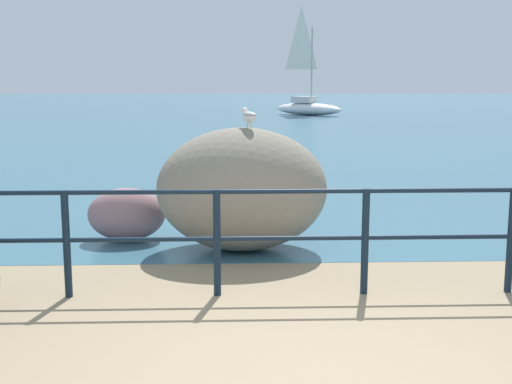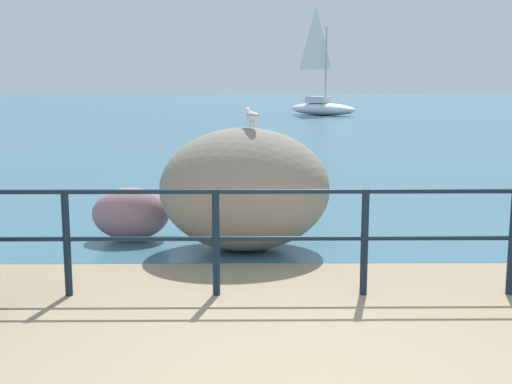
# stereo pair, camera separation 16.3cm
# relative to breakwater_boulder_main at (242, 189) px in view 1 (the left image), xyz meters

# --- Properties ---
(ground_plane) EXTENTS (120.00, 120.00, 0.10)m
(ground_plane) POSITION_rel_breakwater_boulder_main_xyz_m (0.44, 16.43, -0.79)
(ground_plane) COLOR #937F60
(sea_surface) EXTENTS (120.00, 90.00, 0.01)m
(sea_surface) POSITION_rel_breakwater_boulder_main_xyz_m (0.44, 44.37, -0.73)
(sea_surface) COLOR #38667A
(sea_surface) RESTS_ON ground_plane
(promenade_railing) EXTENTS (9.90, 0.07, 1.02)m
(promenade_railing) POSITION_rel_breakwater_boulder_main_xyz_m (0.44, -1.71, -0.10)
(promenade_railing) COLOR black
(promenade_railing) RESTS_ON ground_plane
(breakwater_boulder_main) EXTENTS (2.03, 1.47, 1.47)m
(breakwater_boulder_main) POSITION_rel_breakwater_boulder_main_xyz_m (0.00, 0.00, 0.00)
(breakwater_boulder_main) COLOR gray
(breakwater_boulder_main) RESTS_ON ground
(breakwater_boulder_left) EXTENTS (0.98, 0.66, 0.67)m
(breakwater_boulder_left) POSITION_rel_breakwater_boulder_main_xyz_m (-1.46, 0.53, -0.40)
(breakwater_boulder_left) COLOR gray
(breakwater_boulder_left) RESTS_ON ground
(seagull) EXTENTS (0.22, 0.33, 0.23)m
(seagull) POSITION_rel_breakwater_boulder_main_xyz_m (0.08, -0.06, 0.88)
(seagull) COLOR gold
(seagull) RESTS_ON breakwater_boulder_main
(sailboat) EXTENTS (4.15, 3.90, 6.16)m
(sailboat) POSITION_rel_breakwater_boulder_main_xyz_m (4.19, 30.18, -0.03)
(sailboat) COLOR white
(sailboat) RESTS_ON sea_surface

